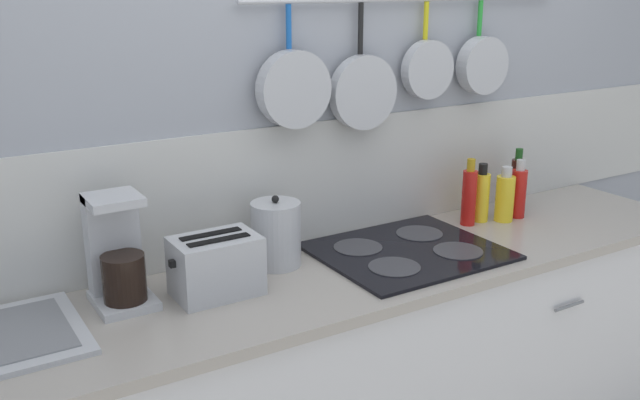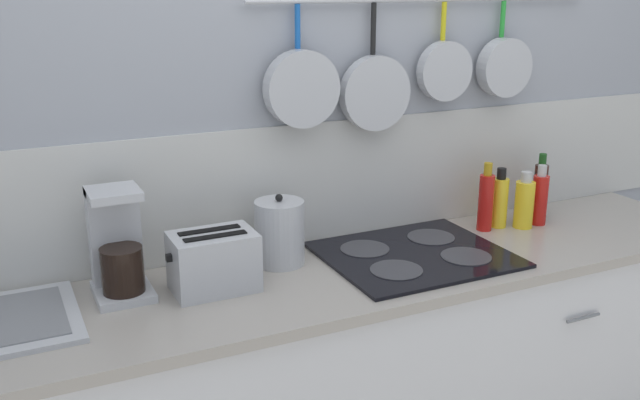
{
  "view_description": "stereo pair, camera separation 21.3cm",
  "coord_description": "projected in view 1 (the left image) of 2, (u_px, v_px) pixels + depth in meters",
  "views": [
    {
      "loc": [
        -1.22,
        -1.74,
        1.8
      ],
      "look_at": [
        -0.15,
        0.0,
        1.17
      ],
      "focal_mm": 40.0,
      "sensor_mm": 36.0,
      "label": 1
    },
    {
      "loc": [
        -1.03,
        -1.84,
        1.8
      ],
      "look_at": [
        -0.15,
        0.0,
        1.17
      ],
      "focal_mm": 40.0,
      "sensor_mm": 36.0,
      "label": 2
    }
  ],
  "objects": [
    {
      "name": "cooktop",
      "position": [
        408.0,
        251.0,
        2.4
      ],
      "size": [
        0.59,
        0.51,
        0.01
      ],
      "color": "black",
      "rests_on": "countertop"
    },
    {
      "name": "cabinet_base",
      "position": [
        358.0,
        397.0,
        2.43
      ],
      "size": [
        2.74,
        0.55,
        0.89
      ],
      "color": "silver",
      "rests_on": "ground_plane"
    },
    {
      "name": "bottle_olive_oil",
      "position": [
        517.0,
        183.0,
        2.83
      ],
      "size": [
        0.05,
        0.05,
        0.25
      ],
      "color": "#33140F",
      "rests_on": "countertop"
    },
    {
      "name": "coffee_maker",
      "position": [
        118.0,
        258.0,
        2.0
      ],
      "size": [
        0.16,
        0.19,
        0.32
      ],
      "color": "#B7BABF",
      "rests_on": "countertop"
    },
    {
      "name": "countertop",
      "position": [
        361.0,
        272.0,
        2.29
      ],
      "size": [
        2.78,
        0.58,
        0.03
      ],
      "color": "#A59E93",
      "rests_on": "cabinet_base"
    },
    {
      "name": "bottle_dish_soap",
      "position": [
        481.0,
        196.0,
        2.7
      ],
      "size": [
        0.06,
        0.06,
        0.22
      ],
      "color": "yellow",
      "rests_on": "countertop"
    },
    {
      "name": "kettle",
      "position": [
        276.0,
        234.0,
        2.27
      ],
      "size": [
        0.16,
        0.16,
        0.23
      ],
      "color": "#B7BABF",
      "rests_on": "countertop"
    },
    {
      "name": "bottle_sesame_oil",
      "position": [
        505.0,
        197.0,
        2.7
      ],
      "size": [
        0.07,
        0.07,
        0.21
      ],
      "color": "yellow",
      "rests_on": "countertop"
    },
    {
      "name": "bottle_vinegar",
      "position": [
        518.0,
        192.0,
        2.74
      ],
      "size": [
        0.06,
        0.06,
        0.23
      ],
      "color": "red",
      "rests_on": "countertop"
    },
    {
      "name": "wall_back",
      "position": [
        309.0,
        141.0,
        2.45
      ],
      "size": [
        7.2,
        0.14,
        2.6
      ],
      "color": "#999EA8",
      "rests_on": "ground_plane"
    },
    {
      "name": "bottle_hot_sauce",
      "position": [
        469.0,
        196.0,
        2.65
      ],
      "size": [
        0.05,
        0.05,
        0.25
      ],
      "color": "red",
      "rests_on": "countertop"
    },
    {
      "name": "toaster",
      "position": [
        216.0,
        266.0,
        2.06
      ],
      "size": [
        0.26,
        0.17,
        0.18
      ],
      "color": "#B7BABF",
      "rests_on": "countertop"
    }
  ]
}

